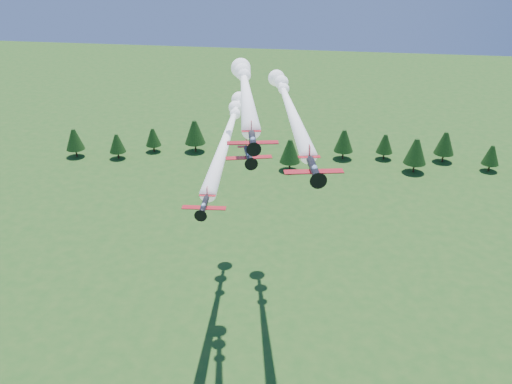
# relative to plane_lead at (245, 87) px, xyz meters

# --- Properties ---
(plane_lead) EXTENTS (13.16, 44.28, 3.70)m
(plane_lead) POSITION_rel_plane_lead_xyz_m (0.00, 0.00, 0.00)
(plane_lead) COLOR black
(plane_lead) RESTS_ON ground
(plane_left) EXTENTS (9.52, 59.15, 3.70)m
(plane_left) POSITION_rel_plane_lead_xyz_m (-5.70, 13.70, -12.77)
(plane_left) COLOR black
(plane_left) RESTS_ON ground
(plane_right) EXTENTS (17.01, 57.09, 3.70)m
(plane_right) POSITION_rel_plane_lead_xyz_m (6.01, 13.90, -6.74)
(plane_right) COLOR black
(plane_right) RESTS_ON ground
(plane_slot) EXTENTS (7.37, 8.16, 2.58)m
(plane_slot) POSITION_rel_plane_lead_xyz_m (2.06, -9.61, -8.28)
(plane_slot) COLOR black
(plane_slot) RESTS_ON ground
(treeline) EXTENTS (169.39, 22.33, 11.74)m
(treeline) POSITION_rel_plane_lead_xyz_m (11.22, 93.97, -44.90)
(treeline) COLOR #382314
(treeline) RESTS_ON ground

